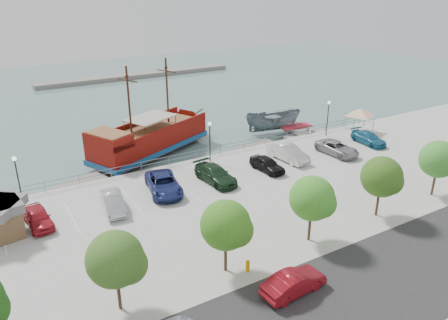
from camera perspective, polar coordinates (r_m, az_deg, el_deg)
ground at (r=40.55m, az=2.67°, el=-4.58°), size 160.00×160.00×0.00m
street at (r=30.03m, az=20.20°, el=-14.60°), size 100.00×8.00×0.04m
sidewalk at (r=33.27m, az=12.29°, el=-9.68°), size 100.00×4.00×0.05m
seawall_railing at (r=46.04m, az=-2.61°, el=0.93°), size 50.00×0.06×1.00m
far_shore at (r=91.99m, az=-11.20°, el=10.78°), size 40.00×3.00×0.80m
pirate_ship at (r=50.68m, az=-8.62°, el=3.10°), size 17.35×11.37×10.90m
patrol_boat at (r=56.50m, az=6.40°, el=4.80°), size 7.66×5.05×2.77m
speedboat at (r=56.76m, az=9.36°, el=3.95°), size 5.23×6.86×1.33m
dock_west at (r=43.74m, az=-19.56°, el=-3.52°), size 7.69×4.39×0.42m
dock_mid at (r=51.11m, az=3.74°, el=1.53°), size 6.99×3.38×0.38m
dock_east at (r=56.34m, az=11.28°, el=3.18°), size 7.28×2.22×0.41m
canopy_tent at (r=55.90m, az=17.46°, el=6.40°), size 5.29×5.29×3.34m
street_sedan at (r=27.37m, az=9.10°, el=-15.55°), size 4.35×1.79×1.40m
fire_hydrant at (r=28.87m, az=3.11°, el=-13.58°), size 0.29×0.29×0.84m
lamp_post_left at (r=39.39m, az=-25.45°, el=-1.41°), size 0.36×0.36×4.28m
lamp_post_mid at (r=44.13m, az=-1.87°, el=3.31°), size 0.36×0.36×4.28m
lamp_post_right at (r=53.33m, az=13.45°, el=6.10°), size 0.36×0.36×4.28m
tree_b at (r=25.03m, az=-13.65°, el=-12.66°), size 3.30×3.20×5.00m
tree_c at (r=27.34m, az=0.55°, el=-8.66°), size 3.30×3.20×5.00m
tree_d at (r=31.09m, az=11.70°, el=-5.08°), size 3.30×3.20×5.00m
tree_e at (r=35.83m, az=20.10°, el=-2.21°), size 3.30×3.20×5.00m
tree_f at (r=41.22m, az=26.40°, el=-0.02°), size 3.30×3.20×5.00m
parked_car_a at (r=36.34m, az=-23.13°, el=-6.91°), size 1.99×4.28×1.42m
parked_car_b at (r=36.70m, az=-14.30°, el=-5.37°), size 2.06×4.53×1.44m
parked_car_c at (r=38.84m, az=-7.88°, el=-3.14°), size 3.60×5.99×1.56m
parked_car_d at (r=40.41m, az=-1.13°, el=-1.90°), size 2.55×5.30×1.49m
parked_car_e at (r=42.98m, az=5.65°, el=-0.54°), size 1.98×4.24×1.40m
parked_car_f at (r=45.75m, az=8.36°, el=0.95°), size 2.19×5.13×1.65m
parked_car_g at (r=48.39m, az=14.56°, el=1.51°), size 2.63×5.17×1.40m
parked_car_h at (r=52.58m, az=18.36°, el=2.72°), size 2.17×4.72×1.34m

